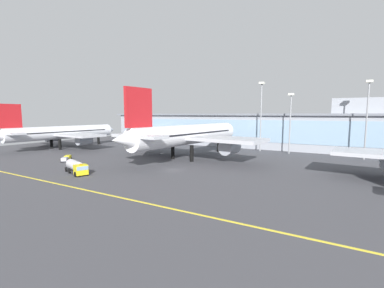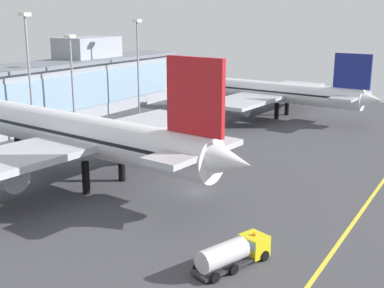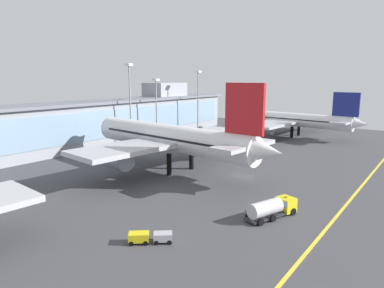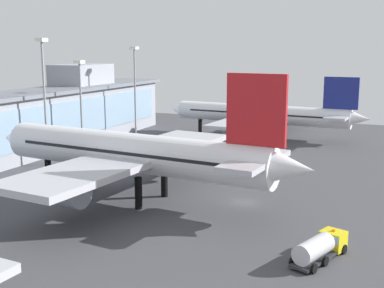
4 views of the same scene
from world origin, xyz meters
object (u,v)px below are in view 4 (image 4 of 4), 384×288
Objects in this scene: airliner_near_right at (133,154)px; apron_light_mast_far_east at (135,79)px; apron_light_mast_east at (81,93)px; apron_light_mast_centre at (44,84)px; airliner_far_right at (262,115)px; fuel_tanker_truck at (321,246)px.

airliner_near_right is 53.89m from apron_light_mast_far_east.
apron_light_mast_east is 0.88× the size of apron_light_mast_far_east.
airliner_far_right is at bearing -33.02° from apron_light_mast_centre.
airliner_near_right is 33.34m from fuel_tanker_truck.
airliner_near_right is 37.05m from apron_light_mast_east.
apron_light_mast_far_east is at bearing -55.32° from airliner_near_right.
airliner_near_right is 1.03× the size of airliner_far_right.
airliner_near_right is at bearing 90.92° from airliner_far_right.
apron_light_mast_east reaches higher than airliner_far_right.
apron_light_mast_east is (24.74, 26.81, 6.51)m from airliner_near_right.
airliner_far_right is 2.32× the size of apron_light_mast_far_east.
apron_light_mast_far_east is at bearing 63.08° from fuel_tanker_truck.
apron_light_mast_east is 22.05m from apron_light_mast_far_east.
airliner_far_right is 2.65× the size of apron_light_mast_east.
apron_light_mast_centre is (26.19, 58.52, 14.86)m from fuel_tanker_truck.
airliner_near_right reaches higher than fuel_tanker_truck.
airliner_near_right is at bearing -151.21° from apron_light_mast_far_east.
apron_light_mast_far_east is (21.96, -1.15, 1.63)m from apron_light_mast_east.
fuel_tanker_truck is at bearing -114.11° from apron_light_mast_centre.
apron_light_mast_far_east reaches higher than apron_light_mast_east.
apron_light_mast_far_east is (32.48, -2.30, -0.87)m from apron_light_mast_centre.
airliner_far_right is (62.73, -3.58, -1.38)m from airliner_near_right.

